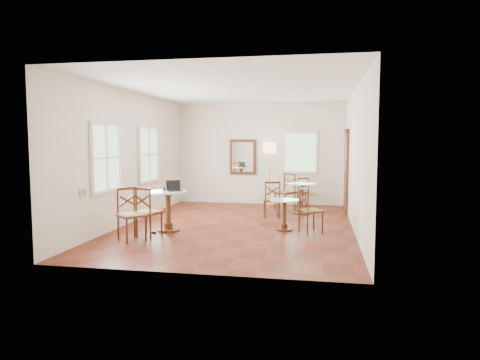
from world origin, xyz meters
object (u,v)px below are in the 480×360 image
(chair_back_a, at_px, (302,192))
(water_glass, at_px, (172,188))
(chair_mid_a, at_px, (272,200))
(chair_near_a, at_px, (147,212))
(floor_lamp, at_px, (270,152))
(laptop, at_px, (174,188))
(cafe_table_near, at_px, (168,206))
(cafe_table_back, at_px, (302,195))
(chair_mid_b, at_px, (310,210))
(mouse, at_px, (171,190))
(chair_back_b, at_px, (286,192))
(chair_near_b, at_px, (131,214))
(power_adapter, at_px, (154,233))
(navy_mug, at_px, (164,189))
(cafe_table_mid, at_px, (284,211))

(chair_back_a, bearing_deg, water_glass, 38.86)
(chair_mid_a, bearing_deg, chair_near_a, 37.14)
(floor_lamp, relative_size, laptop, 4.77)
(chair_mid_a, bearing_deg, chair_back_a, -119.19)
(cafe_table_near, distance_m, water_glass, 0.39)
(cafe_table_back, relative_size, chair_mid_a, 0.88)
(chair_near_a, bearing_deg, chair_mid_a, -117.38)
(floor_lamp, bearing_deg, laptop, -111.92)
(chair_mid_b, distance_m, water_glass, 2.91)
(laptop, height_order, mouse, laptop)
(chair_back_b, distance_m, water_glass, 3.82)
(chair_near_a, relative_size, chair_back_b, 0.99)
(chair_near_b, xyz_separation_m, chair_mid_b, (3.31, 1.36, -0.04))
(laptop, bearing_deg, chair_back_b, 24.40)
(chair_back_b, xyz_separation_m, mouse, (-2.16, -3.12, 0.36))
(chair_back_b, distance_m, floor_lamp, 1.39)
(cafe_table_back, xyz_separation_m, chair_near_a, (-2.87, -3.24, -0.00))
(chair_mid_a, xyz_separation_m, chair_back_a, (0.64, 2.06, -0.04))
(chair_near_a, xyz_separation_m, chair_mid_a, (2.18, 2.52, -0.04))
(power_adapter, bearing_deg, chair_near_b, -105.16)
(chair_near_a, relative_size, power_adapter, 10.23)
(chair_back_a, bearing_deg, power_adapter, 38.60)
(chair_mid_a, bearing_deg, chair_back_b, -112.42)
(cafe_table_back, height_order, navy_mug, navy_mug)
(chair_near_b, xyz_separation_m, chair_mid_a, (2.36, 2.88, -0.05))
(cafe_table_back, xyz_separation_m, chair_mid_b, (0.26, -2.24, -0.03))
(cafe_table_near, relative_size, cafe_table_back, 1.06)
(cafe_table_near, bearing_deg, chair_mid_b, 8.43)
(cafe_table_mid, height_order, laptop, laptop)
(chair_near_a, distance_m, mouse, 0.81)
(chair_near_a, bearing_deg, laptop, -103.46)
(mouse, bearing_deg, water_glass, -34.41)
(chair_near_a, height_order, power_adapter, chair_near_a)
(water_glass, bearing_deg, mouse, 133.96)
(chair_near_b, height_order, water_glass, chair_near_b)
(floor_lamp, bearing_deg, chair_mid_a, -81.49)
(mouse, height_order, water_glass, water_glass)
(water_glass, bearing_deg, floor_lamp, 67.30)
(floor_lamp, distance_m, water_glass, 4.23)
(cafe_table_near, bearing_deg, laptop, 37.59)
(cafe_table_mid, bearing_deg, chair_mid_a, 106.55)
(chair_mid_a, relative_size, navy_mug, 9.37)
(chair_back_b, bearing_deg, chair_near_b, -86.71)
(chair_back_b, distance_m, navy_mug, 3.94)
(laptop, distance_m, mouse, 0.08)
(cafe_table_mid, bearing_deg, chair_back_b, 93.92)
(cafe_table_mid, bearing_deg, mouse, -169.58)
(cafe_table_near, relative_size, navy_mug, 8.68)
(chair_mid_b, xyz_separation_m, water_glass, (-2.86, -0.34, 0.44))
(laptop, height_order, navy_mug, laptop)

